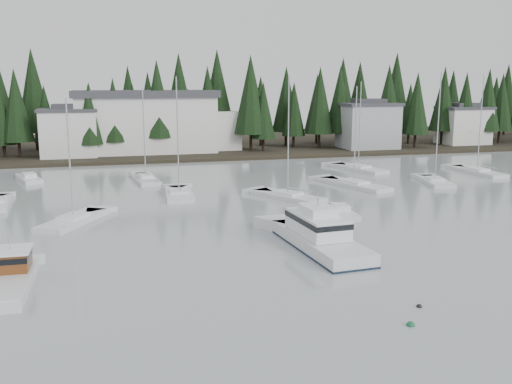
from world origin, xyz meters
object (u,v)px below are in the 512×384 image
runabout_3 (30,180)px  house_west (69,132)px  sailboat_2 (354,186)px  sailboat_11 (146,181)px  sailboat_5 (288,198)px  house_east_a (368,125)px  sailboat_7 (179,196)px  sailboat_9 (435,183)px  sailboat_3 (73,222)px  lobster_boat_brown (7,280)px  sailboat_6 (477,173)px  sailboat_10 (358,170)px  runabout_1 (340,213)px  cabin_cruiser_center (319,238)px  house_east_b (463,124)px  runabout_4 (146,181)px  harbor_inn (158,122)px

runabout_3 → house_west: bearing=-28.5°
sailboat_2 → sailboat_11: size_ratio=1.03×
sailboat_5 → runabout_3: sailboat_5 is taller
house_west → house_east_a: 54.01m
runabout_3 → sailboat_7: bearing=-148.4°
house_east_a → sailboat_9: bearing=-101.6°
sailboat_3 → sailboat_7: 14.97m
lobster_boat_brown → house_east_a: bearing=-40.6°
sailboat_3 → runabout_3: bearing=43.9°
lobster_boat_brown → sailboat_9: sailboat_9 is taller
sailboat_6 → sailboat_11: size_ratio=1.15×
sailboat_10 → runabout_3: 46.08m
sailboat_5 → sailboat_9: sailboat_9 is taller
house_east_a → sailboat_2: sailboat_2 is taller
sailboat_11 → runabout_1: sailboat_11 is taller
sailboat_3 → sailboat_9: 45.16m
cabin_cruiser_center → house_east_b: bearing=-46.0°
house_west → sailboat_6: size_ratio=0.66×
sailboat_2 → sailboat_10: bearing=-46.0°
house_west → runabout_1: size_ratio=1.51×
house_west → runabout_4: house_west is taller
house_east_a → sailboat_11: bearing=-150.7°
runabout_3 → runabout_4: (14.82, -4.74, 0.00)m
sailboat_3 → sailboat_9: (43.96, 10.35, 0.03)m
sailboat_3 → runabout_3: (-6.86, 25.57, 0.07)m
sailboat_6 → sailboat_7: (-43.40, -6.19, 0.00)m
sailboat_10 → harbor_inn: bearing=27.3°
sailboat_7 → sailboat_11: (-3.01, 11.22, -0.01)m
cabin_cruiser_center → sailboat_2: size_ratio=0.94×
sailboat_11 → runabout_4: size_ratio=1.92×
sailboat_10 → house_east_b: bearing=-72.4°
sailboat_3 → runabout_4: bearing=8.0°
runabout_1 → house_west: bearing=34.9°
harbor_inn → runabout_3: harbor_inn is taller
sailboat_2 → runabout_3: size_ratio=1.76×
sailboat_3 → house_west: bearing=32.3°
runabout_1 → runabout_4: 29.53m
sailboat_6 → sailboat_7: 43.84m
house_west → sailboat_7: bearing=-69.2°
harbor_inn → sailboat_5: size_ratio=2.11×
sailboat_10 → sailboat_11: (-31.15, -1.88, 0.00)m
house_east_a → sailboat_10: 25.80m
house_east_b → runabout_3: bearing=-164.6°
house_east_b → runabout_4: (-65.22, -26.71, -4.27)m
sailboat_5 → sailboat_7: 12.39m
house_east_b → sailboat_2: size_ratio=0.74×
cabin_cruiser_center → runabout_1: bearing=-35.3°
sailboat_9 → sailboat_10: size_ratio=1.08×
sailboat_2 → house_east_a: bearing=-46.8°
cabin_cruiser_center → sailboat_6: sailboat_6 is taller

